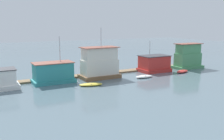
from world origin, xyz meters
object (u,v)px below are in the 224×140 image
dinghy_yellow (91,84)px  houseboat_teal (53,73)px  mooring_post_near_right (94,73)px  houseboat_red (154,64)px  dinghy_white (144,77)px  mooring_post_centre (147,67)px  houseboat_brown (99,64)px  dinghy_red (182,71)px  houseboat_green (188,57)px  mooring_post_near_left (5,81)px

dinghy_yellow → houseboat_teal: bearing=131.8°
mooring_post_near_right → houseboat_red: bearing=-5.5°
houseboat_teal → mooring_post_near_right: bearing=7.0°
dinghy_white → mooring_post_centre: bearing=49.0°
dinghy_yellow → dinghy_white: dinghy_white is taller
houseboat_brown → dinghy_yellow: 6.37m
dinghy_red → houseboat_teal: bearing=171.0°
mooring_post_near_right → dinghy_white: bearing=-35.1°
houseboat_red → dinghy_red: bearing=-40.9°
houseboat_green → dinghy_yellow: houseboat_green is taller
houseboat_red → mooring_post_centre: bearing=124.4°
dinghy_yellow → mooring_post_near_left: size_ratio=2.26×
houseboat_teal → dinghy_yellow: bearing=-48.2°
dinghy_white → mooring_post_centre: mooring_post_centre is taller
houseboat_red → houseboat_green: 9.01m
houseboat_green → houseboat_red: bearing=177.9°
houseboat_teal → houseboat_red: bearing=-0.7°
dinghy_yellow → mooring_post_near_left: (-11.92, 6.03, 0.65)m
dinghy_yellow → mooring_post_centre: mooring_post_centre is taller
houseboat_brown → houseboat_red: size_ratio=1.43×
houseboat_green → mooring_post_centre: (-9.81, 1.57, -1.56)m
houseboat_teal → mooring_post_near_left: 7.50m
houseboat_brown → houseboat_red: bearing=1.0°
houseboat_brown → houseboat_teal: bearing=176.6°
dinghy_white → mooring_post_centre: size_ratio=1.85×
mooring_post_centre → mooring_post_near_left: size_ratio=1.04×
mooring_post_near_left → dinghy_yellow: bearing=-26.8°
dinghy_white → dinghy_yellow: bearing=-176.0°
mooring_post_centre → dinghy_white: bearing=-131.0°
houseboat_teal → dinghy_white: 15.98m
houseboat_teal → houseboat_brown: (8.28, -0.49, 0.95)m
mooring_post_near_right → mooring_post_near_left: size_ratio=0.74×
mooring_post_near_right → mooring_post_centre: size_ratio=0.71×
houseboat_red → dinghy_red: size_ratio=1.72×
houseboat_brown → mooring_post_centre: 11.84m
houseboat_red → houseboat_green: bearing=-2.1°
houseboat_brown → dinghy_red: size_ratio=2.46×
dinghy_red → mooring_post_centre: mooring_post_centre is taller
mooring_post_centre → houseboat_red: bearing=-55.6°
houseboat_red → dinghy_white: size_ratio=1.90×
houseboat_teal → dinghy_yellow: houseboat_teal is taller
houseboat_green → mooring_post_near_left: bearing=177.6°
houseboat_teal → houseboat_green: 29.73m
houseboat_brown → houseboat_green: 21.44m
houseboat_teal → houseboat_green: bearing=-1.2°
houseboat_teal → mooring_post_centre: size_ratio=4.23×
houseboat_teal → dinghy_red: bearing=-9.0°
dinghy_white → dinghy_red: size_ratio=0.91×
dinghy_yellow → dinghy_white: size_ratio=1.18×
dinghy_red → mooring_post_near_left: size_ratio=2.11×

